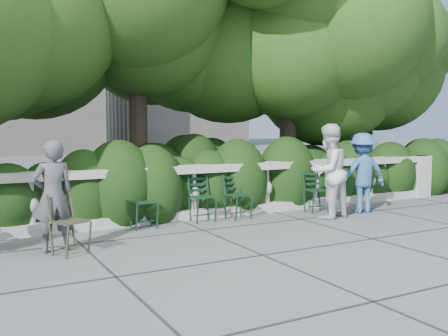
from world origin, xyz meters
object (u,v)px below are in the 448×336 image
chair_c (147,230)px  person_woman_grey (53,196)px  chair_e (243,220)px  chair_d (320,213)px  chair_weathered (78,256)px  chair_b (206,223)px  person_casual_man (328,171)px  person_older_blue (362,173)px

chair_c → person_woman_grey: 1.92m
chair_e → person_woman_grey: 3.60m
chair_c → chair_e: (1.84, -0.03, 0.00)m
chair_d → chair_weathered: bearing=-162.1°
chair_c → person_woman_grey: (-1.60, -0.74, 0.77)m
person_woman_grey → chair_weathered: bearing=114.4°
chair_b → person_casual_man: person_casual_man is taller
chair_e → person_casual_man: (1.49, -0.58, 0.88)m
chair_weathered → person_older_blue: person_older_blue is taller
chair_e → chair_weathered: bearing=-169.7°
chair_b → person_older_blue: (3.20, -0.52, 0.79)m
chair_b → chair_c: same height
chair_d → person_woman_grey: size_ratio=0.55×
chair_e → person_older_blue: size_ratio=0.53×
chair_weathered → person_older_blue: bearing=-19.7°
chair_weathered → person_woman_grey: size_ratio=0.55×
chair_d → person_older_blue: (0.81, -0.28, 0.79)m
person_older_blue → chair_weathered: bearing=18.6°
person_casual_man → person_older_blue: size_ratio=1.11×
chair_d → person_older_blue: person_older_blue is taller
chair_c → chair_d: size_ratio=1.00×
person_woman_grey → person_older_blue: person_older_blue is taller
chair_b → chair_c: (-1.13, -0.06, 0.00)m
chair_b → chair_d: 2.40m
chair_e → person_older_blue: bearing=-18.3°
chair_d → chair_weathered: 4.99m
chair_b → chair_weathered: same height
chair_c → chair_weathered: (-1.37, -1.13, 0.00)m
chair_c → chair_b: bearing=3.1°
person_older_blue → chair_c: bearing=5.8°
chair_b → chair_e: bearing=-7.0°
chair_weathered → person_woman_grey: bearing=93.6°
chair_d → person_older_blue: 1.17m
chair_b → person_casual_man: bearing=-16.4°
chair_e → person_casual_man: 1.83m
person_woman_grey → person_casual_man: 4.94m
person_older_blue → person_woman_grey: bearing=14.5°
chair_b → chair_d: (2.39, -0.24, 0.00)m
chair_e → person_woman_grey: person_woman_grey is taller
chair_d → person_woman_grey: (-5.12, -0.56, 0.77)m
person_casual_man → person_older_blue: 1.01m
chair_c → chair_weathered: bearing=-140.5°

